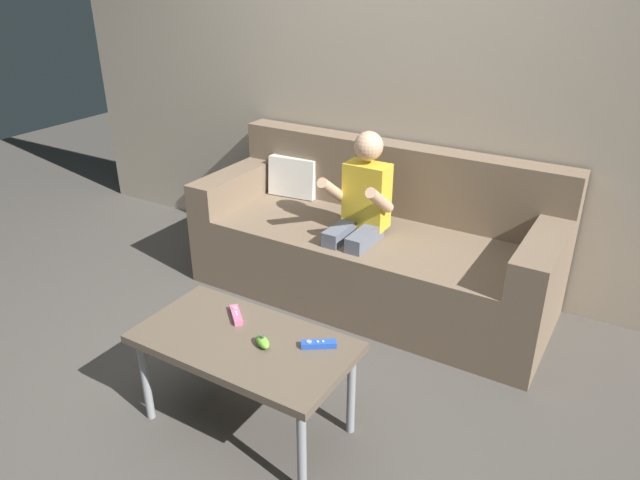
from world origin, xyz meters
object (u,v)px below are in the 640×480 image
coffee_table (244,348)px  game_remote_pink_far_corner (236,315)px  couch (373,247)px  nunchuk_lime (263,342)px  person_seated_on_couch (359,214)px  game_remote_blue_near_edge (318,344)px

coffee_table → game_remote_pink_far_corner: size_ratio=7.03×
coffee_table → couch: bearing=92.2°
couch → nunchuk_lime: 1.31m
couch → game_remote_pink_far_corner: (-0.08, -1.18, 0.15)m
couch → person_seated_on_couch: 0.33m
couch → game_remote_blue_near_edge: couch is taller
person_seated_on_couch → coffee_table: size_ratio=1.14×
couch → nunchuk_lime: size_ratio=20.78×
person_seated_on_couch → game_remote_blue_near_edge: bearing=-70.9°
person_seated_on_couch → coffee_table: bearing=-87.0°
person_seated_on_couch → game_remote_pink_far_corner: size_ratio=7.99×
coffee_table → game_remote_blue_near_edge: size_ratio=6.60×
nunchuk_lime → coffee_table: bearing=-178.4°
person_seated_on_couch → nunchuk_lime: 1.12m
coffee_table → game_remote_pink_far_corner: bearing=138.3°
person_seated_on_couch → game_remote_pink_far_corner: bearing=-94.0°
game_remote_blue_near_edge → person_seated_on_couch: bearing=109.1°
person_seated_on_couch → couch: bearing=87.6°
game_remote_blue_near_edge → game_remote_pink_far_corner: size_ratio=1.06×
game_remote_pink_far_corner → person_seated_on_couch: bearing=86.0°
person_seated_on_couch → coffee_table: 1.12m
coffee_table → game_remote_pink_far_corner: game_remote_pink_far_corner is taller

